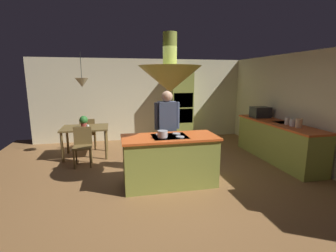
% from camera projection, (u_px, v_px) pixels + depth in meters
% --- Properties ---
extents(ground, '(8.16, 8.16, 0.00)m').
position_uv_depth(ground, '(167.00, 180.00, 4.86)').
color(ground, olive).
extents(wall_back, '(6.80, 0.10, 2.55)m').
position_uv_depth(wall_back, '(145.00, 100.00, 7.91)').
color(wall_back, beige).
rests_on(wall_back, ground).
extents(wall_right, '(0.10, 7.20, 2.55)m').
position_uv_depth(wall_right, '(301.00, 109.00, 5.68)').
color(wall_right, beige).
rests_on(wall_right, ground).
extents(kitchen_island, '(1.74, 0.79, 0.95)m').
position_uv_depth(kitchen_island, '(170.00, 160.00, 4.57)').
color(kitchen_island, '#939E42').
rests_on(kitchen_island, ground).
extents(counter_run_right, '(0.73, 2.62, 0.93)m').
position_uv_depth(counter_run_right, '(277.00, 141.00, 5.94)').
color(counter_run_right, '#939E42').
rests_on(counter_run_right, ground).
extents(oven_tower, '(0.66, 0.62, 2.19)m').
position_uv_depth(oven_tower, '(181.00, 106.00, 7.79)').
color(oven_tower, '#939E42').
rests_on(oven_tower, ground).
extents(dining_table, '(1.12, 0.84, 0.76)m').
position_uv_depth(dining_table, '(85.00, 131.00, 6.19)').
color(dining_table, brown).
rests_on(dining_table, ground).
extents(person_at_island, '(0.53, 0.23, 1.72)m').
position_uv_depth(person_at_island, '(167.00, 126.00, 5.13)').
color(person_at_island, tan).
rests_on(person_at_island, ground).
extents(range_hood, '(1.10, 1.10, 1.00)m').
position_uv_depth(range_hood, '(170.00, 77.00, 4.28)').
color(range_hood, '#939E42').
extents(pendant_light_over_table, '(0.32, 0.32, 0.82)m').
position_uv_depth(pendant_light_over_table, '(82.00, 82.00, 5.95)').
color(pendant_light_over_table, beige).
extents(chair_facing_island, '(0.40, 0.40, 0.87)m').
position_uv_depth(chair_facing_island, '(83.00, 144.00, 5.60)').
color(chair_facing_island, brown).
rests_on(chair_facing_island, ground).
extents(chair_by_back_wall, '(0.40, 0.40, 0.87)m').
position_uv_depth(chair_by_back_wall, '(88.00, 132.00, 6.83)').
color(chair_by_back_wall, brown).
rests_on(chair_by_back_wall, ground).
extents(potted_plant_on_table, '(0.20, 0.20, 0.30)m').
position_uv_depth(potted_plant_on_table, '(84.00, 121.00, 6.04)').
color(potted_plant_on_table, '#99382D').
rests_on(potted_plant_on_table, dining_table).
extents(cup_on_table, '(0.07, 0.07, 0.09)m').
position_uv_depth(cup_on_table, '(88.00, 127.00, 5.98)').
color(cup_on_table, white).
rests_on(cup_on_table, dining_table).
extents(canister_flour, '(0.14, 0.14, 0.20)m').
position_uv_depth(canister_flour, '(299.00, 123.00, 5.21)').
color(canister_flour, '#E0B78C').
rests_on(canister_flour, counter_run_right).
extents(canister_sugar, '(0.13, 0.13, 0.16)m').
position_uv_depth(canister_sugar, '(293.00, 122.00, 5.39)').
color(canister_sugar, silver).
rests_on(canister_sugar, counter_run_right).
extents(canister_tea, '(0.11, 0.11, 0.16)m').
position_uv_depth(canister_tea, '(287.00, 121.00, 5.56)').
color(canister_tea, silver).
rests_on(canister_tea, counter_run_right).
extents(microwave_on_counter, '(0.46, 0.36, 0.28)m').
position_uv_depth(microwave_on_counter, '(260.00, 112.00, 6.57)').
color(microwave_on_counter, '#232326').
rests_on(microwave_on_counter, counter_run_right).
extents(cooking_pot_on_cooktop, '(0.18, 0.18, 0.12)m').
position_uv_depth(cooking_pot_on_cooktop, '(162.00, 134.00, 4.31)').
color(cooking_pot_on_cooktop, '#B2B2B7').
rests_on(cooking_pot_on_cooktop, kitchen_island).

